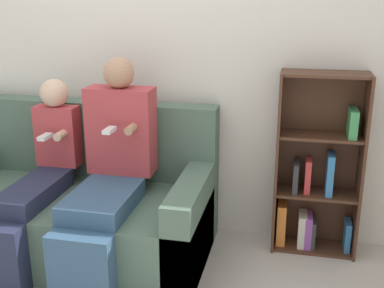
{
  "coord_description": "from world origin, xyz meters",
  "views": [
    {
      "loc": [
        1.08,
        -2.07,
        1.61
      ],
      "look_at": [
        0.49,
        0.6,
        0.75
      ],
      "focal_mm": 45.0,
      "sensor_mm": 36.0,
      "label": 1
    }
  ],
  "objects_px": {
    "child_seated": "(38,175)",
    "couch": "(77,207)",
    "bookshelf": "(316,175)",
    "adult_seated": "(110,166)"
  },
  "relations": [
    {
      "from": "child_seated",
      "to": "couch",
      "type": "bearing_deg",
      "value": 36.74
    },
    {
      "from": "couch",
      "to": "bookshelf",
      "type": "bearing_deg",
      "value": 12.65
    },
    {
      "from": "adult_seated",
      "to": "child_seated",
      "type": "distance_m",
      "value": 0.47
    },
    {
      "from": "couch",
      "to": "bookshelf",
      "type": "height_order",
      "value": "bookshelf"
    },
    {
      "from": "adult_seated",
      "to": "child_seated",
      "type": "bearing_deg",
      "value": -174.77
    },
    {
      "from": "couch",
      "to": "bookshelf",
      "type": "xyz_separation_m",
      "value": [
        1.5,
        0.34,
        0.21
      ]
    },
    {
      "from": "adult_seated",
      "to": "bookshelf",
      "type": "distance_m",
      "value": 1.3
    },
    {
      "from": "child_seated",
      "to": "bookshelf",
      "type": "relative_size",
      "value": 0.94
    },
    {
      "from": "adult_seated",
      "to": "child_seated",
      "type": "relative_size",
      "value": 1.14
    },
    {
      "from": "couch",
      "to": "adult_seated",
      "type": "distance_m",
      "value": 0.45
    }
  ]
}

